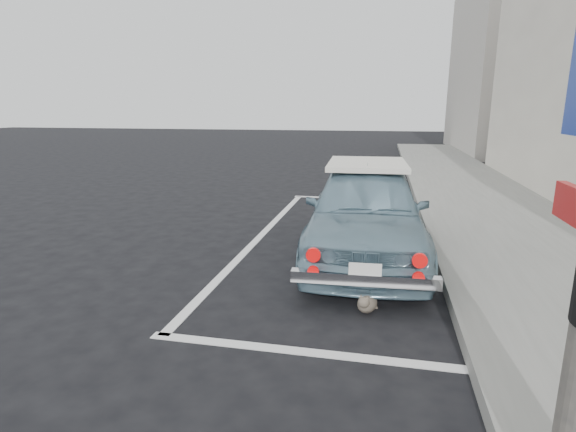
# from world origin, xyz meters

# --- Properties ---
(ground) EXTENTS (80.00, 80.00, 0.00)m
(ground) POSITION_xyz_m (0.00, 0.00, 0.00)
(ground) COLOR black
(ground) RESTS_ON ground
(sidewalk) EXTENTS (2.80, 40.00, 0.15)m
(sidewalk) POSITION_xyz_m (3.20, 2.00, 0.07)
(sidewalk) COLOR slate
(sidewalk) RESTS_ON ground
(building_far) EXTENTS (3.50, 10.00, 8.00)m
(building_far) POSITION_xyz_m (6.35, 20.00, 4.00)
(building_far) COLOR beige
(building_far) RESTS_ON ground
(pline_rear) EXTENTS (3.00, 0.12, 0.01)m
(pline_rear) POSITION_xyz_m (0.50, -0.50, 0.00)
(pline_rear) COLOR silver
(pline_rear) RESTS_ON ground
(pline_front) EXTENTS (3.00, 0.12, 0.01)m
(pline_front) POSITION_xyz_m (0.50, 6.50, 0.00)
(pline_front) COLOR silver
(pline_front) RESTS_ON ground
(pline_side) EXTENTS (0.12, 7.00, 0.01)m
(pline_side) POSITION_xyz_m (-0.90, 3.00, 0.00)
(pline_side) COLOR silver
(pline_side) RESTS_ON ground
(retro_coupe) EXTENTS (1.77, 4.05, 1.36)m
(retro_coupe) POSITION_xyz_m (0.84, 2.32, 0.69)
(retro_coupe) COLOR #6D8FA0
(retro_coupe) RESTS_ON ground
(cat) EXTENTS (0.26, 0.44, 0.24)m
(cat) POSITION_xyz_m (0.95, 0.42, 0.11)
(cat) COLOR #746958
(cat) RESTS_ON ground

